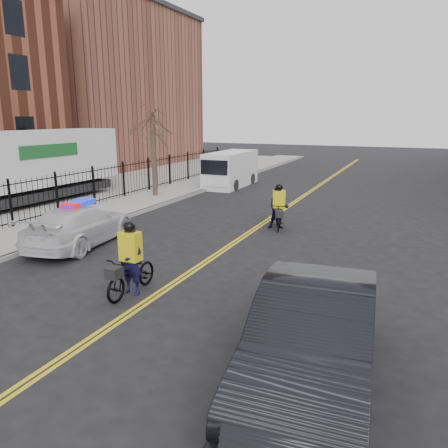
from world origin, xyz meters
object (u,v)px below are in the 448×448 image
cargo_van (230,170)px  cyclist_near (131,269)px  semi_trailer (18,164)px  cyclist_far (279,211)px  dark_sedan (313,337)px  police_cruiser (80,225)px

cargo_van → cyclist_near: (4.72, -17.59, -0.42)m
cyclist_near → semi_trailer: bearing=149.0°
cyclist_far → dark_sedan: bearing=-89.7°
semi_trailer → dark_sedan: bearing=-26.5°
dark_sedan → cyclist_near: (-5.17, 2.07, -0.22)m
dark_sedan → cyclist_far: (-3.68, 10.15, -0.16)m
cyclist_near → cargo_van: bearing=105.2°
dark_sedan → semi_trailer: 19.45m
police_cruiser → cyclist_near: bearing=136.8°
police_cruiser → cyclist_far: cyclist_far is taller
cargo_van → cyclist_far: cargo_van is taller
cyclist_far → police_cruiser: bearing=-158.6°
cargo_van → cyclist_far: 11.38m
cargo_van → police_cruiser: bearing=-89.2°
dark_sedan → cyclist_near: size_ratio=2.73×
dark_sedan → police_cruiser: bearing=146.9°
police_cruiser → cargo_van: size_ratio=0.96×
cargo_van → cyclist_near: 18.22m
dark_sedan → cyclist_near: bearing=153.1°
dark_sedan → cargo_van: size_ratio=1.01×
semi_trailer → cyclist_near: semi_trailer is taller
dark_sedan → semi_trailer: bearing=146.4°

